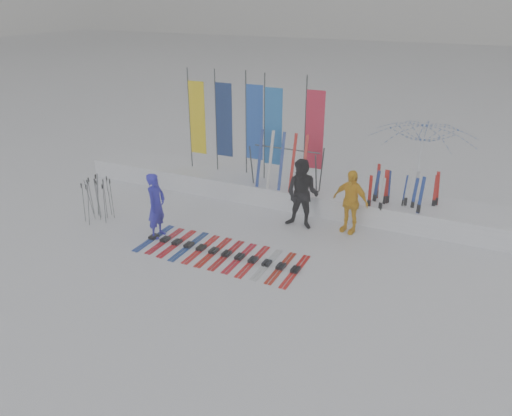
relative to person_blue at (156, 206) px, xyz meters
The scene contains 11 objects.
ground 2.64m from the person_blue, 21.59° to the right, with size 120.00×120.00×0.00m, color white.
snow_bank 4.39m from the person_blue, 57.82° to the left, with size 14.00×1.60×0.60m, color white.
person_blue is the anchor object (origin of this frame).
person_black 3.85m from the person_blue, 33.55° to the left, with size 0.93×0.73×1.92m, color black.
person_yellow 5.06m from the person_blue, 28.57° to the left, with size 1.01×0.42×1.73m, color yellow.
tent_canopy 7.42m from the person_blue, 38.35° to the left, with size 2.96×3.01×2.71m, color white.
ski_row 2.12m from the person_blue, ahead, with size 4.13×1.70×0.07m.
pole_cluster 2.18m from the person_blue, behind, with size 0.75×0.83×1.26m.
feather_flags 4.17m from the person_blue, 77.63° to the left, with size 4.44×0.26×3.20m.
ski_rack 4.02m from the person_blue, 55.35° to the left, with size 2.04×0.80×1.23m.
upright_skis 6.48m from the person_blue, 31.32° to the left, with size 1.72×0.99×1.70m.
Camera 1 is at (5.02, -8.66, 5.93)m, focal length 35.00 mm.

